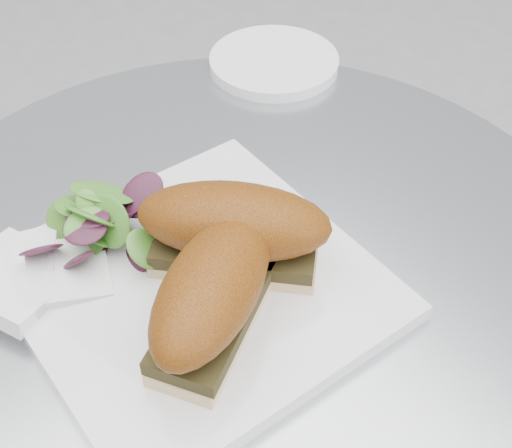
{
  "coord_description": "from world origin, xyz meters",
  "views": [
    {
      "loc": [
        -0.26,
        -0.37,
        1.21
      ],
      "look_at": [
        0.02,
        -0.0,
        0.77
      ],
      "focal_mm": 50.0,
      "sensor_mm": 36.0,
      "label": 1
    }
  ],
  "objects_px": {
    "plate": "(196,287)",
    "saucer": "(274,62)",
    "sandwich_left": "(212,294)",
    "sandwich_right": "(234,228)"
  },
  "relations": [
    {
      "from": "saucer",
      "to": "sandwich_left",
      "type": "bearing_deg",
      "value": -135.04
    },
    {
      "from": "plate",
      "to": "sandwich_right",
      "type": "bearing_deg",
      "value": -5.12
    },
    {
      "from": "sandwich_right",
      "to": "saucer",
      "type": "distance_m",
      "value": 0.35
    },
    {
      "from": "plate",
      "to": "saucer",
      "type": "bearing_deg",
      "value": 41.06
    },
    {
      "from": "plate",
      "to": "sandwich_left",
      "type": "xyz_separation_m",
      "value": [
        -0.02,
        -0.05,
        0.05
      ]
    },
    {
      "from": "plate",
      "to": "saucer",
      "type": "relative_size",
      "value": 1.78
    },
    {
      "from": "plate",
      "to": "saucer",
      "type": "xyz_separation_m",
      "value": [
        0.28,
        0.25,
        -0.0
      ]
    },
    {
      "from": "sandwich_left",
      "to": "saucer",
      "type": "bearing_deg",
      "value": 13.28
    },
    {
      "from": "plate",
      "to": "sandwich_left",
      "type": "bearing_deg",
      "value": -107.17
    },
    {
      "from": "plate",
      "to": "saucer",
      "type": "distance_m",
      "value": 0.38
    }
  ]
}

